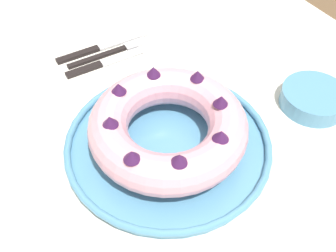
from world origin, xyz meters
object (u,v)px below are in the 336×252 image
at_px(serving_dish, 168,144).
at_px(side_bowl, 314,98).
at_px(cake_knife, 100,64).
at_px(bundt_cake, 168,126).
at_px(fork, 114,51).
at_px(serving_knife, 97,49).

relative_size(serving_dish, side_bowl, 2.85).
xyz_separation_m(cake_knife, side_bowl, (0.31, 0.30, 0.01)).
height_order(serving_dish, bundt_cake, bundt_cake).
relative_size(fork, side_bowl, 1.52).
height_order(bundt_cake, cake_knife, bundt_cake).
xyz_separation_m(serving_knife, side_bowl, (0.37, 0.29, 0.01)).
height_order(serving_knife, side_bowl, side_bowl).
bearing_deg(serving_knife, serving_dish, 2.82).
bearing_deg(serving_knife, bundt_cake, 2.81).
xyz_separation_m(serving_dish, side_bowl, (0.05, 0.29, 0.00)).
bearing_deg(fork, side_bowl, 38.12).
distance_m(serving_dish, cake_knife, 0.27).
bearing_deg(serving_dish, serving_knife, 179.02).
height_order(fork, cake_knife, cake_knife).
bearing_deg(bundt_cake, serving_dish, 117.29).
height_order(cake_knife, side_bowl, side_bowl).
bearing_deg(side_bowl, cake_knife, -136.04).
bearing_deg(serving_knife, fork, 50.00).
distance_m(bundt_cake, serving_knife, 0.33).
height_order(fork, serving_knife, serving_knife).
bearing_deg(fork, bundt_cake, -5.82).
relative_size(bundt_cake, fork, 1.39).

